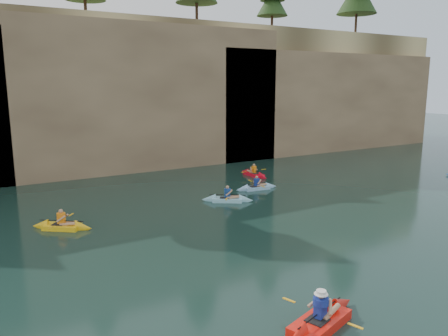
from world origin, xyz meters
TOP-DOWN VIEW (x-y plane):
  - ground at (0.00, 0.00)m, footprint 160.00×160.00m
  - cliff at (0.00, 30.00)m, footprint 70.00×16.00m
  - cliff_slab_center at (2.00, 22.60)m, footprint 24.00×2.40m
  - cliff_slab_east at (22.00, 22.60)m, footprint 26.00×2.40m
  - sea_cave_center at (-4.00, 21.95)m, footprint 3.50×1.00m
  - sea_cave_east at (10.00, 21.95)m, footprint 5.00×1.00m
  - main_kayaker at (-1.46, -1.37)m, footprint 3.74×2.38m
  - kayaker_ltblue_near at (3.02, 11.13)m, footprint 2.83×2.25m
  - kayaker_red_far at (8.27, 16.16)m, footprint 2.22×3.06m
  - kayaker_yellow at (-6.03, 10.91)m, footprint 2.75×2.35m
  - kayaker_ltblue_mid at (6.09, 12.67)m, footprint 2.95×2.19m

SIDE VIEW (x-z plane):
  - ground at x=0.00m, z-range 0.00..0.00m
  - kayaker_ltblue_mid at x=6.09m, z-range -0.41..0.69m
  - kayaker_red_far at x=8.27m, z-range -0.42..0.69m
  - kayaker_ltblue_near at x=3.02m, z-range -0.44..0.73m
  - kayaker_yellow at x=-6.03m, z-range -0.45..0.74m
  - main_kayaker at x=-1.46m, z-range -0.50..0.86m
  - sea_cave_center at x=-4.00m, z-range 0.00..3.20m
  - sea_cave_east at x=10.00m, z-range 0.00..4.50m
  - cliff_slab_east at x=22.00m, z-range 0.00..9.84m
  - cliff_slab_center at x=2.00m, z-range 0.00..11.40m
  - cliff at x=0.00m, z-range 0.00..12.00m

